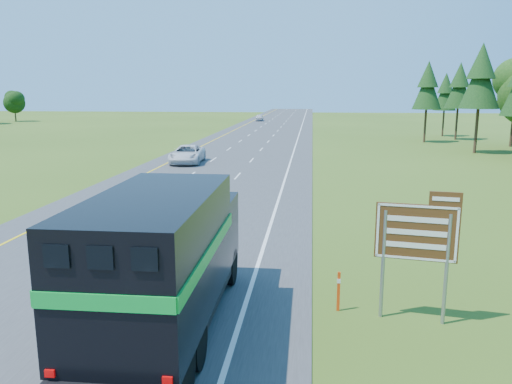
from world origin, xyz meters
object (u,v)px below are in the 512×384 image
(far_car, at_px, (259,118))
(exit_sign, at_px, (418,238))
(white_suv, at_px, (187,154))
(horse_truck, at_px, (164,257))

(far_car, distance_m, exit_sign, 97.35)
(exit_sign, bearing_deg, white_suv, 124.33)
(exit_sign, bearing_deg, horse_truck, -158.06)
(horse_truck, distance_m, far_car, 98.08)
(white_suv, bearing_deg, horse_truck, -80.60)
(white_suv, bearing_deg, far_car, 86.69)
(exit_sign, bearing_deg, far_car, 107.88)
(horse_truck, height_order, far_car, horse_truck)
(white_suv, relative_size, far_car, 1.37)
(far_car, relative_size, exit_sign, 1.12)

